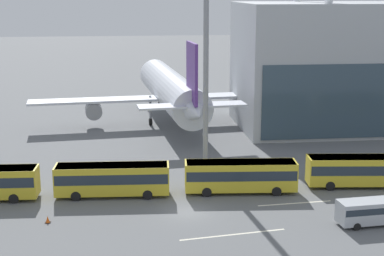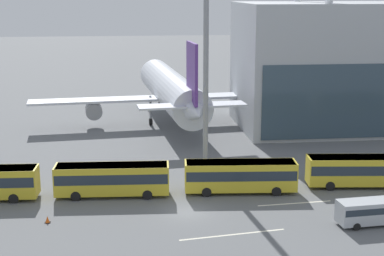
{
  "view_description": "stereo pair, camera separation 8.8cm",
  "coord_description": "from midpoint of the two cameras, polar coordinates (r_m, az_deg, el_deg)",
  "views": [
    {
      "loc": [
        -5.6,
        -52.73,
        20.87
      ],
      "look_at": [
        2.43,
        18.02,
        4.0
      ],
      "focal_mm": 55.0,
      "sensor_mm": 36.0,
      "label": 1
    },
    {
      "loc": [
        -5.51,
        -52.74,
        20.87
      ],
      "look_at": [
        2.43,
        18.02,
        4.0
      ],
      "focal_mm": 55.0,
      "sensor_mm": 36.0,
      "label": 2
    }
  ],
  "objects": [
    {
      "name": "airliner_at_gate_far",
      "position": [
        93.22,
        -2.0,
        3.65
      ],
      "size": [
        44.44,
        41.68,
        14.14
      ],
      "rotation": [
        0.0,
        0.0,
        1.66
      ],
      "color": "silver",
      "rests_on": "ground_plane"
    },
    {
      "name": "traffic_cone_0",
      "position": [
        56.0,
        -13.86,
        -8.62
      ],
      "size": [
        0.53,
        0.53,
        0.64
      ],
      "color": "black",
      "rests_on": "ground_plane"
    },
    {
      "name": "shuttle_bus_2",
      "position": [
        61.84,
        4.69,
        -4.52
      ],
      "size": [
        11.82,
        3.56,
        3.35
      ],
      "rotation": [
        0.0,
        0.0,
        -0.08
      ],
      "color": "gold",
      "rests_on": "ground_plane"
    },
    {
      "name": "shuttle_bus_1",
      "position": [
        61.11,
        -7.78,
        -4.82
      ],
      "size": [
        11.78,
        3.31,
        3.35
      ],
      "rotation": [
        0.0,
        0.0,
        -0.06
      ],
      "color": "gold",
      "rests_on": "ground_plane"
    },
    {
      "name": "floodlight_mast",
      "position": [
        68.89,
        1.35,
        11.23
      ],
      "size": [
        2.61,
        2.61,
        29.1
      ],
      "color": "gray",
      "rests_on": "ground_plane"
    },
    {
      "name": "service_van_foreground",
      "position": [
        55.96,
        16.84,
        -7.66
      ],
      "size": [
        6.05,
        2.58,
        2.32
      ],
      "rotation": [
        0.0,
        0.0,
        0.08
      ],
      "color": "#B2B7BC",
      "rests_on": "ground_plane"
    },
    {
      "name": "lane_stripe_0",
      "position": [
        52.18,
        3.95,
        -10.27
      ],
      "size": [
        9.54,
        1.59,
        0.01
      ],
      "primitive_type": "cube",
      "rotation": [
        0.0,
        0.0,
        0.14
      ],
      "color": "silver",
      "rests_on": "ground_plane"
    },
    {
      "name": "lane_stripe_3",
      "position": [
        60.07,
        9.89,
        -7.2
      ],
      "size": [
        7.65,
        0.83,
        0.01
      ],
      "primitive_type": "cube",
      "rotation": [
        0.0,
        0.0,
        0.08
      ],
      "color": "silver",
      "rests_on": "ground_plane"
    },
    {
      "name": "shuttle_bus_3",
      "position": [
        65.98,
        16.09,
        -3.86
      ],
      "size": [
        11.86,
        3.83,
        3.35
      ],
      "rotation": [
        0.0,
        0.0,
        -0.1
      ],
      "color": "gold",
      "rests_on": "ground_plane"
    },
    {
      "name": "ground_plane",
      "position": [
        56.98,
        -0.43,
        -8.15
      ],
      "size": [
        440.0,
        440.0,
        0.0
      ],
      "primitive_type": "plane",
      "color": "slate"
    }
  ]
}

